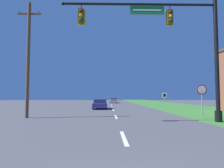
# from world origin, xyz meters

# --- Properties ---
(grass_verge_right) EXTENTS (10.00, 110.00, 0.04)m
(grass_verge_right) POSITION_xyz_m (10.50, 30.00, 0.02)
(grass_verge_right) COLOR #38752D
(grass_verge_right) RESTS_ON ground
(road_center_line) EXTENTS (0.16, 34.80, 0.01)m
(road_center_line) POSITION_xyz_m (0.00, 22.00, 0.01)
(road_center_line) COLOR silver
(road_center_line) RESTS_ON ground
(signal_mast) EXTENTS (10.30, 0.47, 8.51)m
(signal_mast) POSITION_xyz_m (3.95, 10.53, 5.25)
(signal_mast) COLOR black
(signal_mast) RESTS_ON grass_verge_right
(car_ahead) EXTENTS (1.88, 4.59, 1.19)m
(car_ahead) POSITION_xyz_m (-1.68, 24.32, 0.60)
(car_ahead) COLOR black
(car_ahead) RESTS_ON ground
(far_car) EXTENTS (1.82, 4.33, 1.19)m
(far_car) POSITION_xyz_m (0.71, 46.57, 0.60)
(far_car) COLOR black
(far_car) RESTS_ON ground
(stop_sign) EXTENTS (0.76, 0.07, 2.50)m
(stop_sign) POSITION_xyz_m (6.41, 12.72, 1.86)
(stop_sign) COLOR gray
(stop_sign) RESTS_ON grass_verge_right
(route_sign_post) EXTENTS (0.55, 0.06, 2.03)m
(route_sign_post) POSITION_xyz_m (6.14, 21.71, 1.53)
(route_sign_post) COLOR gray
(route_sign_post) RESTS_ON grass_verge_right
(utility_pole_near) EXTENTS (1.80, 0.26, 9.07)m
(utility_pole_near) POSITION_xyz_m (-6.88, 13.41, 4.69)
(utility_pole_near) COLOR brown
(utility_pole_near) RESTS_ON ground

